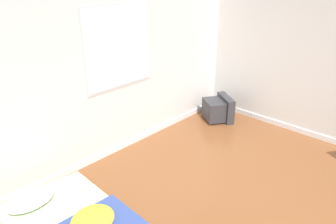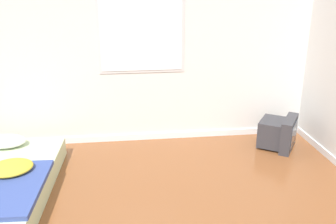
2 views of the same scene
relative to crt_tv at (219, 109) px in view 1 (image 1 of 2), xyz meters
The scene contains 2 objects.
wall_back 2.65m from the crt_tv, 167.68° to the left, with size 8.20×0.08×2.60m.
crt_tv is the anchor object (origin of this frame).
Camera 1 is at (-2.28, -0.80, 2.61)m, focal length 35.00 mm.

